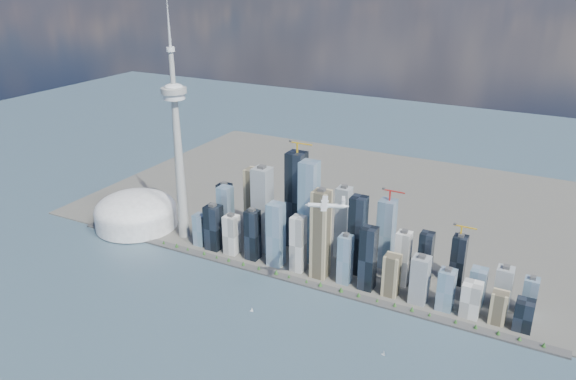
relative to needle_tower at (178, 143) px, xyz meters
The scene contains 10 objects.
ground 491.65m from the needle_tower, 45.94° to the right, with size 4000.00×4000.00×0.00m, color #2E4150.
seawall 385.07m from the needle_tower, 11.31° to the right, with size 1100.00×22.00×4.00m, color #383838.
land 544.99m from the needle_tower, 52.43° to the left, with size 1400.00×900.00×3.00m, color #4C4C47.
shoreline_trees 380.99m from the needle_tower, 11.31° to the right, with size 960.53×7.20×8.80m.
skyscraper_cluster 393.78m from the needle_tower, ahead, with size 736.00×142.00×250.78m.
needle_tower is the anchor object (origin of this frame).
dome_stadium 241.40m from the needle_tower, behind, with size 200.00×200.00×86.00m.
airplane 463.97m from the needle_tower, 19.41° to the right, with size 72.46×64.92×18.35m.
sailboat_west 432.38m from the needle_tower, 32.45° to the right, with size 6.73×2.66×9.29m.
sailboat_east 648.02m from the needle_tower, 19.57° to the right, with size 7.25×3.93×10.17m.
Camera 1 is at (486.81, -649.32, 607.18)m, focal length 35.00 mm.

